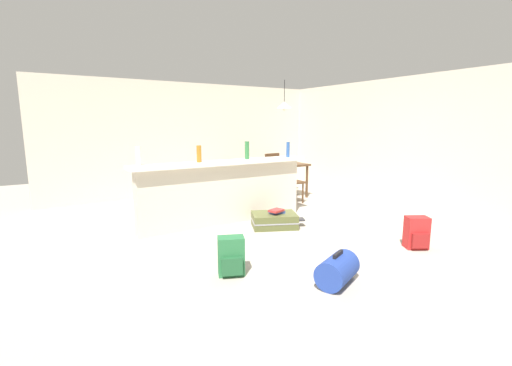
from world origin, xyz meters
name	(u,v)px	position (x,y,z in m)	size (l,w,h in m)	color
ground_plane	(269,225)	(0.00, 0.00, -0.03)	(13.00, 13.00, 0.05)	#ADA393
wall_back	(195,139)	(0.00, 3.05, 1.25)	(6.60, 0.10, 2.50)	beige
wall_right	(382,141)	(3.05, 0.30, 1.25)	(0.10, 6.00, 2.50)	beige
partition_half_wall	(224,194)	(-0.60, 0.40, 0.48)	(2.80, 0.20, 0.97)	beige
bar_countertop	(224,163)	(-0.60, 0.40, 0.99)	(2.96, 0.40, 0.05)	white
bottle_white	(138,156)	(-1.90, 0.49, 1.16)	(0.07, 0.07, 0.27)	silver
bottle_amber	(199,154)	(-1.01, 0.43, 1.15)	(0.07, 0.07, 0.26)	#9E661E
bottle_green	(247,150)	(-0.16, 0.43, 1.17)	(0.07, 0.07, 0.30)	#2D6B38
bottle_blue	(288,150)	(0.62, 0.34, 1.16)	(0.06, 0.06, 0.27)	#284C89
dining_table	(280,168)	(1.34, 1.57, 0.65)	(1.10, 0.80, 0.74)	#4C331E
dining_chair_near_partition	(290,177)	(1.24, 1.08, 0.52)	(0.40, 0.40, 0.93)	#4C331E
dining_chair_far_side	(269,171)	(1.44, 2.12, 0.52)	(0.43, 0.43, 0.93)	#4C331E
pendant_lamp	(284,105)	(1.39, 1.50, 1.98)	(0.34, 0.34, 0.63)	black
suitcase_flat_olive	(274,220)	(-0.04, -0.21, 0.11)	(0.89, 0.73, 0.22)	#51562D
backpack_red	(417,233)	(0.99, -1.96, 0.20)	(0.33, 0.32, 0.42)	red
backpack_green	(231,257)	(-1.44, -1.40, 0.20)	(0.33, 0.31, 0.42)	#286B3D
duffel_bag_blue	(337,270)	(-0.63, -2.17, 0.15)	(0.56, 0.46, 0.34)	#233D93
book_stack	(276,211)	(-0.02, -0.23, 0.26)	(0.29, 0.24, 0.07)	#334C99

